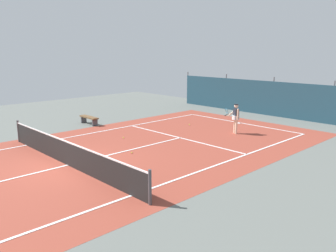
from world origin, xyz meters
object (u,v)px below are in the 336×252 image
tennis_ball_near_player (189,125)px  tennis_ball_by_sideline (124,138)px  courtside_bench (89,118)px  tennis_net (67,153)px  tennis_ball_midcourt (132,153)px  tennis_player (236,116)px  parked_car (262,97)px

tennis_ball_near_player → tennis_ball_by_sideline: 4.87m
courtside_bench → tennis_net: bearing=-37.2°
tennis_ball_midcourt → courtside_bench: courtside_bench is taller
tennis_ball_midcourt → tennis_ball_by_sideline: size_ratio=1.00×
tennis_ball_near_player → tennis_ball_midcourt: same height
tennis_player → parked_car: (-3.89, 9.05, -0.12)m
tennis_ball_near_player → tennis_ball_by_sideline: size_ratio=1.00×
tennis_ball_by_sideline → courtside_bench: bearing=172.5°
tennis_player → tennis_ball_midcourt: bearing=111.2°
tennis_net → courtside_bench: tennis_net is taller
tennis_ball_midcourt → tennis_ball_near_player: bearing=110.1°
tennis_ball_midcourt → tennis_ball_by_sideline: (-2.44, 1.36, 0.00)m
tennis_net → courtside_bench: size_ratio=6.33×
tennis_ball_midcourt → courtside_bench: size_ratio=0.04×
tennis_ball_midcourt → parked_car: parked_car is taller
tennis_ball_by_sideline → parked_car: (-0.50, 14.14, 0.81)m
tennis_player → tennis_ball_midcourt: 6.58m
tennis_ball_near_player → tennis_ball_midcourt: bearing=-69.9°
tennis_player → courtside_bench: bearing=59.9°
tennis_net → parked_car: bearing=97.7°
tennis_ball_near_player → tennis_net: bearing=-78.7°
tennis_ball_midcourt → parked_car: (-2.95, 15.49, 0.81)m
tennis_ball_near_player → tennis_ball_by_sideline: bearing=-91.9°
tennis_player → tennis_ball_near_player: bearing=33.4°
courtside_bench → tennis_ball_near_player: bearing=43.8°
tennis_player → courtside_bench: (-7.70, -4.52, -0.59)m
tennis_ball_by_sideline → tennis_player: bearing=56.4°
tennis_ball_near_player → parked_car: 9.33m
tennis_ball_near_player → parked_car: bearing=94.1°
tennis_ball_by_sideline → courtside_bench: (-4.32, 0.57, 0.34)m
tennis_ball_by_sideline → parked_car: size_ratio=0.02×
tennis_player → parked_car: bearing=-37.2°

